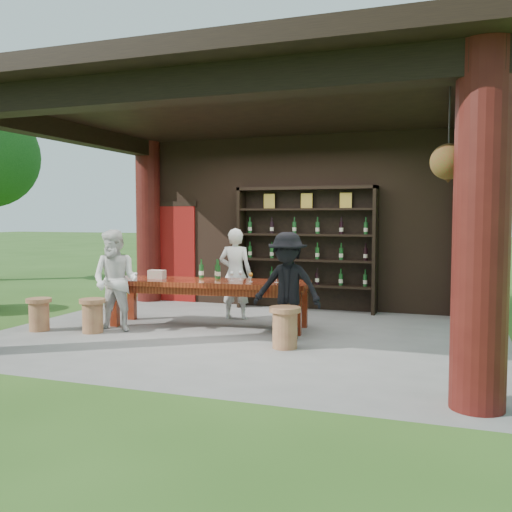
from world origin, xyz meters
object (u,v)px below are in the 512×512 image
(guest_woman, at_px, (115,280))
(wine_shelf, at_px, (306,249))
(host, at_px, (235,274))
(stool_near_right, at_px, (285,326))
(guest_man, at_px, (287,287))
(napkin_basket, at_px, (157,274))
(stool_near_left, at_px, (93,315))
(stool_far_left, at_px, (39,314))
(tasting_table, at_px, (209,288))

(guest_woman, bearing_deg, wine_shelf, 47.42)
(wine_shelf, distance_m, host, 1.63)
(wine_shelf, distance_m, guest_woman, 3.69)
(stool_near_right, relative_size, host, 0.36)
(wine_shelf, bearing_deg, host, -124.60)
(wine_shelf, bearing_deg, guest_man, -80.91)
(wine_shelf, relative_size, napkin_basket, 10.12)
(stool_near_left, distance_m, stool_near_right, 3.05)
(stool_near_left, bearing_deg, wine_shelf, 51.19)
(stool_near_left, xyz_separation_m, host, (1.61, 1.82, 0.51))
(stool_near_left, relative_size, guest_woman, 0.33)
(wine_shelf, xyz_separation_m, host, (-0.90, -1.31, -0.38))
(napkin_basket, bearing_deg, host, 40.79)
(stool_near_right, distance_m, guest_man, 0.68)
(guest_man, bearing_deg, stool_near_right, -74.31)
(stool_near_left, height_order, stool_far_left, stool_near_left)
(stool_near_left, height_order, guest_woman, guest_woman)
(tasting_table, xyz_separation_m, guest_man, (1.47, -0.54, 0.14))
(stool_near_right, xyz_separation_m, host, (-1.44, 1.82, 0.49))
(stool_near_left, xyz_separation_m, guest_woman, (0.26, 0.23, 0.51))
(host, relative_size, guest_woman, 1.00)
(tasting_table, height_order, host, host)
(guest_woman, bearing_deg, host, 44.87)
(napkin_basket, bearing_deg, tasting_table, 5.13)
(wine_shelf, distance_m, stool_near_left, 4.11)
(wine_shelf, relative_size, tasting_table, 0.80)
(host, distance_m, guest_woman, 2.08)
(napkin_basket, bearing_deg, stool_near_left, -122.16)
(stool_near_left, xyz_separation_m, stool_far_left, (-0.87, -0.15, -0.01))
(stool_near_right, xyz_separation_m, guest_man, (-0.11, 0.48, 0.48))
(stool_far_left, relative_size, napkin_basket, 1.94)
(guest_woman, bearing_deg, stool_near_right, -9.54)
(stool_near_right, relative_size, guest_man, 0.36)
(stool_near_left, xyz_separation_m, stool_near_right, (3.05, -0.01, 0.02))
(stool_far_left, height_order, guest_man, guest_man)
(tasting_table, relative_size, stool_far_left, 6.50)
(stool_near_left, relative_size, stool_far_left, 1.03)
(guest_woman, distance_m, guest_man, 2.69)
(guest_man, bearing_deg, stool_far_left, -167.79)
(stool_near_right, height_order, stool_far_left, stool_near_right)
(tasting_table, bearing_deg, stool_far_left, -153.59)
(stool_near_left, xyz_separation_m, napkin_basket, (0.59, 0.93, 0.55))
(stool_near_right, distance_m, guest_woman, 2.84)
(guest_man, bearing_deg, tasting_table, 162.72)
(host, xyz_separation_m, napkin_basket, (-1.03, -0.89, 0.04))
(stool_near_right, height_order, guest_woman, guest_woman)
(host, distance_m, guest_man, 1.89)
(guest_man, distance_m, napkin_basket, 2.40)
(tasting_table, relative_size, host, 2.09)
(guest_man, bearing_deg, stool_near_left, -167.94)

